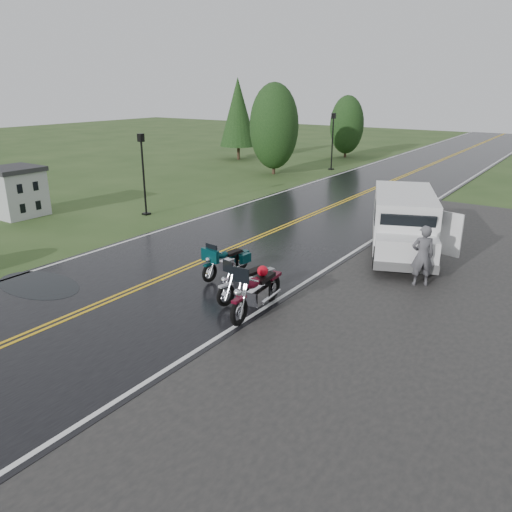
# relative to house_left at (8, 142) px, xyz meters

# --- Properties ---
(ground) EXTENTS (120.00, 120.00, 0.00)m
(ground) POSITION_rel_house_left_xyz_m (11.00, -3.00, -3.30)
(ground) COLOR #2D471E
(ground) RESTS_ON ground
(road) EXTENTS (8.00, 100.00, 0.04)m
(road) POSITION_rel_house_left_xyz_m (11.00, 7.00, -3.28)
(road) COLOR black
(road) RESTS_ON ground
(house_left) EXTENTS (8.60, 8.60, 6.60)m
(house_left) POSITION_rel_house_left_xyz_m (0.00, 0.00, 0.00)
(house_left) COLOR #A8AAAD
(house_left) RESTS_ON ground
(motorcycle_red) EXTENTS (1.13, 2.51, 1.43)m
(motorcycle_red) POSITION_rel_house_left_xyz_m (14.87, -3.28, -2.58)
(motorcycle_red) COLOR #4E0918
(motorcycle_red) RESTS_ON ground
(motorcycle_teal) EXTENTS (0.90, 2.03, 1.16)m
(motorcycle_teal) POSITION_rel_house_left_xyz_m (12.46, -1.49, -2.72)
(motorcycle_teal) COLOR #053337
(motorcycle_teal) RESTS_ON ground
(motorcycle_silver) EXTENTS (1.12, 2.19, 1.23)m
(motorcycle_silver) POSITION_rel_house_left_xyz_m (13.91, -2.56, -2.68)
(motorcycle_silver) COLOR #93949A
(motorcycle_silver) RESTS_ON ground
(van_white) EXTENTS (3.95, 5.87, 2.16)m
(van_white) POSITION_rel_house_left_xyz_m (16.08, 2.52, -2.22)
(van_white) COLOR white
(van_white) RESTS_ON ground
(person_at_van) EXTENTS (0.79, 0.72, 1.81)m
(person_at_van) POSITION_rel_house_left_xyz_m (17.65, 1.93, -2.39)
(person_at_van) COLOR #4F4F54
(person_at_van) RESTS_ON ground
(lamp_post_near_left) EXTENTS (0.32, 0.32, 3.68)m
(lamp_post_near_left) POSITION_rel_house_left_xyz_m (4.67, 3.38, -1.46)
(lamp_post_near_left) COLOR black
(lamp_post_near_left) RESTS_ON ground
(lamp_post_far_left) EXTENTS (0.33, 0.33, 3.89)m
(lamp_post_far_left) POSITION_rel_house_left_xyz_m (5.84, 19.87, -1.36)
(lamp_post_far_left) COLOR black
(lamp_post_far_left) RESTS_ON ground
(tree_left_mid) EXTENTS (3.20, 3.20, 5.00)m
(tree_left_mid) POSITION_rel_house_left_xyz_m (3.46, 16.08, -0.80)
(tree_left_mid) COLOR #1E3D19
(tree_left_mid) RESTS_ON ground
(tree_left_far) EXTENTS (2.73, 2.73, 4.20)m
(tree_left_far) POSITION_rel_house_left_xyz_m (3.87, 26.40, -1.20)
(tree_left_far) COLOR #1E3D19
(tree_left_far) RESTS_ON ground
(pine_left_far) EXTENTS (2.92, 2.92, 6.09)m
(pine_left_far) POSITION_rel_house_left_xyz_m (-2.59, 20.32, -0.25)
(pine_left_far) COLOR #1E3D19
(pine_left_far) RESTS_ON ground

